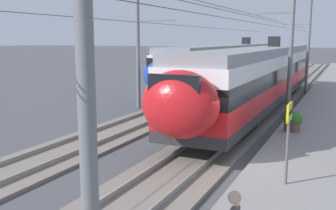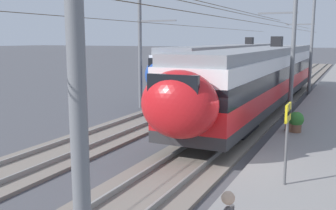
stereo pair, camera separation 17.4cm
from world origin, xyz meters
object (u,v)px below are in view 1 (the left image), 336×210
object	(u,v)px
train_near_platform	(260,75)
catenary_mast_far_side	(140,39)
platform_sign	(289,125)
potted_plant_by_shelter	(295,120)
train_far_track	(232,63)
catenary_mast_west	(76,70)
potted_plant_platform_edge	(290,121)
catenary_mast_east	(306,46)
catenary_mast_mid	(289,43)

from	to	relation	value
train_near_platform	catenary_mast_far_side	size ratio (longest dim) A/B	0.53
catenary_mast_far_side	platform_sign	distance (m)	15.01
potted_plant_by_shelter	platform_sign	bearing A→B (deg)	-174.83
train_far_track	catenary_mast_west	world-z (taller)	catenary_mast_west
platform_sign	potted_plant_platform_edge	size ratio (longest dim) A/B	2.84
potted_plant_platform_edge	potted_plant_by_shelter	size ratio (longest dim) A/B	0.90
catenary_mast_east	catenary_mast_west	bearing A→B (deg)	-179.99
catenary_mast_east	platform_sign	bearing A→B (deg)	-175.30
catenary_mast_west	catenary_mast_far_side	xyz separation A→B (m)	(17.37, 8.74, 0.38)
train_near_platform	catenary_mast_west	distance (m)	19.83
catenary_mast_mid	catenary_mast_east	distance (m)	9.74
catenary_mast_east	potted_plant_platform_edge	bearing A→B (deg)	-176.40
potted_plant_by_shelter	catenary_mast_east	bearing A→B (deg)	4.49
catenary_mast_west	platform_sign	size ratio (longest dim) A/B	21.43
catenary_mast_west	train_near_platform	bearing A→B (deg)	4.98
catenary_mast_east	potted_plant_by_shelter	bearing A→B (deg)	-175.51
potted_plant_platform_edge	catenary_mast_mid	bearing A→B (deg)	10.39
train_far_track	catenary_mast_mid	bearing A→B (deg)	-151.48
catenary_mast_west	potted_plant_by_shelter	size ratio (longest dim) A/B	54.50
catenary_mast_mid	catenary_mast_far_side	distance (m)	8.84
catenary_mast_east	catenary_mast_far_side	xyz separation A→B (m)	(-11.00, 8.74, 0.50)
train_far_track	potted_plant_platform_edge	size ratio (longest dim) A/B	37.19
catenary_mast_far_side	potted_plant_by_shelter	distance (m)	11.18
catenary_mast_far_side	catenary_mast_mid	bearing A→B (deg)	-81.82
catenary_mast_east	catenary_mast_far_side	size ratio (longest dim) A/B	1.00
train_near_platform	catenary_mast_east	bearing A→B (deg)	-11.15
catenary_mast_mid	catenary_mast_west	bearing A→B (deg)	179.98
train_near_platform	catenary_mast_east	world-z (taller)	catenary_mast_east
catenary_mast_west	potted_plant_by_shelter	world-z (taller)	catenary_mast_west
train_far_track	catenary_mast_far_side	xyz separation A→B (m)	(-13.39, 2.16, 2.12)
train_far_track	potted_plant_platform_edge	distance (m)	18.77
catenary_mast_far_side	potted_plant_by_shelter	world-z (taller)	catenary_mast_far_side
catenary_mast_west	potted_plant_platform_edge	distance (m)	14.03
train_near_platform	train_far_track	bearing A→B (deg)	23.72
catenary_mast_east	potted_plant_platform_edge	size ratio (longest dim) A/B	60.83
train_far_track	potted_plant_platform_edge	xyz separation A→B (m)	(-17.13, -7.51, -1.48)
catenary_mast_mid	potted_plant_platform_edge	bearing A→B (deg)	-169.61
potted_plant_platform_edge	potted_plant_by_shelter	bearing A→B (deg)	-103.30
potted_plant_platform_edge	catenary_mast_far_side	bearing A→B (deg)	68.82
catenary_mast_far_side	platform_sign	bearing A→B (deg)	-134.90
potted_plant_platform_edge	train_near_platform	bearing A→B (deg)	23.57
train_far_track	catenary_mast_mid	size ratio (longest dim) A/B	0.61
catenary_mast_east	train_far_track	bearing A→B (deg)	70.02
platform_sign	train_far_track	bearing A→B (deg)	19.28
catenary_mast_mid	catenary_mast_far_side	world-z (taller)	catenary_mast_far_side
catenary_mast_far_side	platform_sign	size ratio (longest dim) A/B	21.43
catenary_mast_far_side	train_far_track	bearing A→B (deg)	-9.14
train_near_platform	catenary_mast_mid	xyz separation A→B (m)	(-1.05, -1.72, 1.90)
potted_plant_platform_edge	train_far_track	bearing A→B (deg)	23.67
train_near_platform	platform_sign	xyz separation A→B (m)	(-12.77, -3.48, -0.22)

